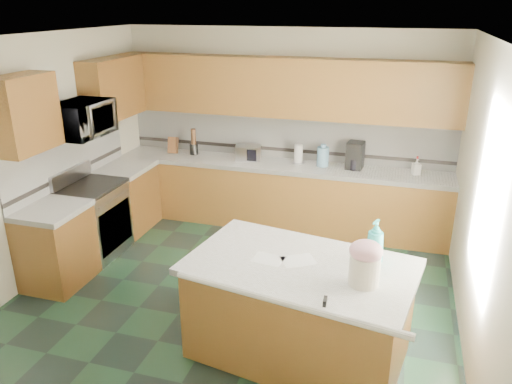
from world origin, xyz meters
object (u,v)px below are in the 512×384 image
(treat_jar, at_px, (364,270))
(toaster_oven, at_px, (248,153))
(island_base, at_px, (299,312))
(coffee_maker, at_px, (355,155))
(island_top, at_px, (300,267))
(knife_block, at_px, (173,145))
(soap_bottle_island, at_px, (375,242))

(treat_jar, height_order, toaster_oven, treat_jar)
(island_base, height_order, coffee_maker, coffee_maker)
(island_base, xyz_separation_m, toaster_oven, (-1.32, 2.73, 0.59))
(island_top, distance_m, knife_block, 3.69)
(island_top, distance_m, soap_bottle_island, 0.67)
(toaster_oven, bearing_deg, soap_bottle_island, -66.69)
(island_top, xyz_separation_m, knife_block, (-2.47, 2.73, 0.15))
(soap_bottle_island, xyz_separation_m, knife_block, (-3.07, 2.54, -0.08))
(soap_bottle_island, relative_size, toaster_oven, 1.13)
(toaster_oven, distance_m, coffee_maker, 1.48)
(soap_bottle_island, height_order, toaster_oven, soap_bottle_island)
(island_base, xyz_separation_m, soap_bottle_island, (0.59, 0.19, 0.69))
(coffee_maker, bearing_deg, soap_bottle_island, -74.07)
(island_top, bearing_deg, island_base, 9.65)
(knife_block, distance_m, toaster_oven, 1.15)
(treat_jar, xyz_separation_m, coffee_maker, (-0.38, 2.93, 0.05))
(island_top, xyz_separation_m, treat_jar, (0.54, -0.17, 0.16))
(coffee_maker, bearing_deg, toaster_oven, -172.52)
(coffee_maker, bearing_deg, island_top, -86.98)
(treat_jar, height_order, coffee_maker, coffee_maker)
(island_base, relative_size, coffee_maker, 5.01)
(soap_bottle_island, bearing_deg, treat_jar, -78.09)
(island_base, height_order, island_top, island_top)
(island_base, distance_m, coffee_maker, 2.84)
(treat_jar, height_order, knife_block, treat_jar)
(island_base, height_order, toaster_oven, toaster_oven)
(island_base, height_order, knife_block, knife_block)
(knife_block, height_order, coffee_maker, coffee_maker)
(island_base, relative_size, island_top, 0.95)
(treat_jar, distance_m, coffee_maker, 2.96)
(island_base, xyz_separation_m, coffee_maker, (0.16, 2.76, 0.67))
(treat_jar, bearing_deg, island_base, 142.31)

